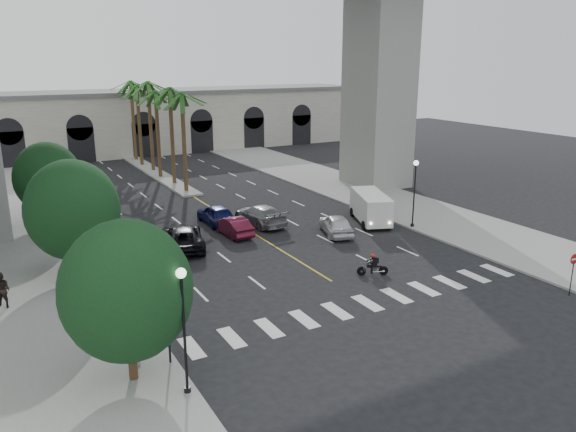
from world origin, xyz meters
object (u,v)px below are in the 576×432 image
at_px(lamp_post_right, 415,188).
at_px(traffic_signal_near, 167,312).
at_px(car_a, 336,224).
at_px(do_not_enter_sign, 573,265).
at_px(lamp_post_left_far, 84,201).
at_px(car_b, 233,226).
at_px(lamp_post_left_near, 184,321).
at_px(car_c, 183,237).
at_px(pedestrian_a, 144,314).
at_px(cargo_van, 371,207).
at_px(traffic_signal_far, 142,280).
at_px(car_d, 260,215).
at_px(pedestrian_b, 2,290).
at_px(motorcycle_rider, 374,266).
at_px(car_e, 216,214).

bearing_deg(lamp_post_right, traffic_signal_near, -155.18).
distance_m(car_a, do_not_enter_sign, 16.58).
xyz_separation_m(lamp_post_left_far, car_b, (9.90, -2.82, -2.51)).
bearing_deg(do_not_enter_sign, lamp_post_left_near, -179.89).
relative_size(car_c, pedestrian_a, 3.19).
xyz_separation_m(lamp_post_right, car_b, (-12.90, 5.18, -2.51)).
bearing_deg(cargo_van, do_not_enter_sign, -64.69).
height_order(traffic_signal_far, do_not_enter_sign, traffic_signal_far).
distance_m(lamp_post_left_far, car_b, 10.60).
distance_m(lamp_post_right, car_c, 17.80).
bearing_deg(lamp_post_right, do_not_enter_sign, -93.64).
bearing_deg(do_not_enter_sign, car_c, 134.84).
bearing_deg(lamp_post_left_near, car_a, 41.07).
xyz_separation_m(car_d, do_not_enter_sign, (9.00, -20.77, 0.99)).
distance_m(car_b, pedestrian_b, 16.92).
xyz_separation_m(lamp_post_left_near, lamp_post_right, (22.80, 13.00, 0.00)).
bearing_deg(lamp_post_left_near, pedestrian_a, 90.98).
relative_size(lamp_post_left_near, lamp_post_left_far, 1.00).
bearing_deg(lamp_post_left_near, car_d, 56.69).
height_order(lamp_post_right, pedestrian_b, lamp_post_right).
relative_size(lamp_post_left_near, car_c, 0.92).
distance_m(lamp_post_right, car_b, 14.13).
bearing_deg(pedestrian_b, lamp_post_left_near, -28.41).
distance_m(motorcycle_rider, car_a, 8.39).
bearing_deg(car_c, motorcycle_rider, 143.98).
height_order(lamp_post_left_near, pedestrian_a, lamp_post_left_near).
bearing_deg(car_e, car_a, 134.49).
height_order(traffic_signal_far, pedestrian_a, traffic_signal_far).
height_order(motorcycle_rider, car_a, car_a).
height_order(traffic_signal_far, motorcycle_rider, traffic_signal_far).
bearing_deg(lamp_post_right, car_d, 146.17).
height_order(car_c, do_not_enter_sign, do_not_enter_sign).
height_order(lamp_post_right, car_e, lamp_post_right).
relative_size(lamp_post_left_far, car_a, 1.18).
relative_size(cargo_van, pedestrian_b, 3.07).
xyz_separation_m(lamp_post_right, car_e, (-12.90, 8.41, -2.41)).
relative_size(cargo_van, do_not_enter_sign, 2.44).
distance_m(motorcycle_rider, pedestrian_b, 20.76).
xyz_separation_m(lamp_post_left_far, car_a, (16.73, -6.42, -2.45)).
relative_size(lamp_post_left_far, do_not_enter_sign, 2.18).
height_order(traffic_signal_far, car_b, traffic_signal_far).
relative_size(lamp_post_left_near, car_b, 1.24).
distance_m(motorcycle_rider, do_not_enter_sign, 11.01).
xyz_separation_m(car_d, cargo_van, (7.98, -3.81, 0.54)).
relative_size(lamp_post_left_far, car_c, 0.92).
height_order(car_a, car_b, car_a).
bearing_deg(car_c, car_b, -150.53).
relative_size(lamp_post_left_far, car_d, 0.98).
relative_size(traffic_signal_near, pedestrian_a, 2.01).
relative_size(motorcycle_rider, car_e, 0.38).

